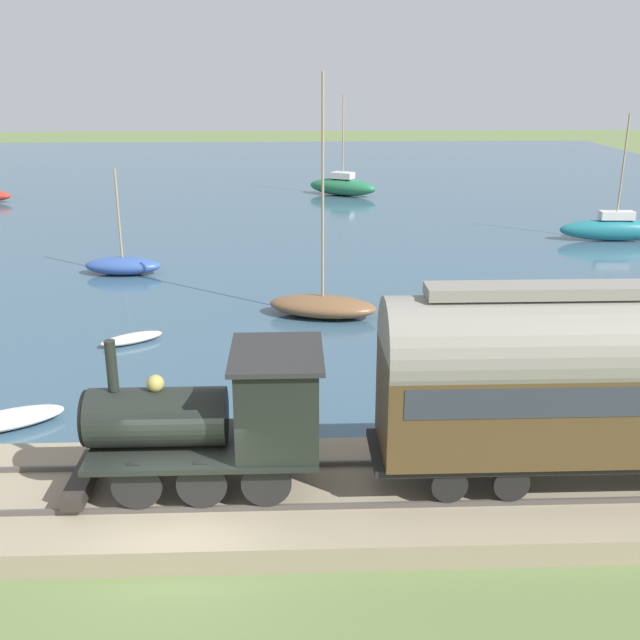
{
  "coord_description": "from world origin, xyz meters",
  "views": [
    {
      "loc": [
        -12.72,
        -2.2,
        9.2
      ],
      "look_at": [
        7.89,
        -2.98,
        2.15
      ],
      "focal_mm": 42.0,
      "sensor_mm": 36.0,
      "label": 1
    }
  ],
  "objects_px": {
    "steam_locomotive": "(224,413)",
    "rowboat_off_pier": "(132,339)",
    "sailboat_teal": "(615,229)",
    "rowboat_mid_harbor": "(7,420)",
    "passenger_coach": "(617,374)",
    "sailboat_blue": "(123,265)",
    "sailboat_brown": "(323,305)",
    "sailboat_green": "(343,186)"
  },
  "relations": [
    {
      "from": "steam_locomotive",
      "to": "rowboat_off_pier",
      "type": "height_order",
      "value": "steam_locomotive"
    },
    {
      "from": "sailboat_teal",
      "to": "rowboat_mid_harbor",
      "type": "bearing_deg",
      "value": 133.69
    },
    {
      "from": "passenger_coach",
      "to": "sailboat_blue",
      "type": "bearing_deg",
      "value": 36.63
    },
    {
      "from": "rowboat_off_pier",
      "to": "rowboat_mid_harbor",
      "type": "xyz_separation_m",
      "value": [
        -6.32,
        2.06,
        0.05
      ]
    },
    {
      "from": "sailboat_brown",
      "to": "rowboat_off_pier",
      "type": "height_order",
      "value": "sailboat_brown"
    },
    {
      "from": "sailboat_blue",
      "to": "sailboat_green",
      "type": "bearing_deg",
      "value": -24.13
    },
    {
      "from": "sailboat_brown",
      "to": "rowboat_off_pier",
      "type": "distance_m",
      "value": 7.28
    },
    {
      "from": "rowboat_off_pier",
      "to": "rowboat_mid_harbor",
      "type": "bearing_deg",
      "value": 130.81
    },
    {
      "from": "rowboat_off_pier",
      "to": "rowboat_mid_harbor",
      "type": "distance_m",
      "value": 6.65
    },
    {
      "from": "steam_locomotive",
      "to": "passenger_coach",
      "type": "distance_m",
      "value": 8.26
    },
    {
      "from": "passenger_coach",
      "to": "rowboat_off_pier",
      "type": "bearing_deg",
      "value": 49.74
    },
    {
      "from": "sailboat_teal",
      "to": "passenger_coach",
      "type": "bearing_deg",
      "value": 160.28
    },
    {
      "from": "steam_locomotive",
      "to": "sailboat_teal",
      "type": "xyz_separation_m",
      "value": [
        25.7,
        -19.23,
        -1.67
      ]
    },
    {
      "from": "sailboat_brown",
      "to": "rowboat_off_pier",
      "type": "relative_size",
      "value": 3.97
    },
    {
      "from": "passenger_coach",
      "to": "sailboat_blue",
      "type": "height_order",
      "value": "passenger_coach"
    },
    {
      "from": "steam_locomotive",
      "to": "sailboat_blue",
      "type": "height_order",
      "value": "sailboat_blue"
    },
    {
      "from": "passenger_coach",
      "to": "sailboat_teal",
      "type": "bearing_deg",
      "value": -23.18
    },
    {
      "from": "sailboat_green",
      "to": "sailboat_blue",
      "type": "height_order",
      "value": "sailboat_green"
    },
    {
      "from": "steam_locomotive",
      "to": "sailboat_brown",
      "type": "relative_size",
      "value": 0.59
    },
    {
      "from": "sailboat_green",
      "to": "sailboat_teal",
      "type": "relative_size",
      "value": 1.07
    },
    {
      "from": "sailboat_brown",
      "to": "rowboat_mid_harbor",
      "type": "height_order",
      "value": "sailboat_brown"
    },
    {
      "from": "sailboat_blue",
      "to": "sailboat_brown",
      "type": "bearing_deg",
      "value": -121.75
    },
    {
      "from": "steam_locomotive",
      "to": "rowboat_off_pier",
      "type": "relative_size",
      "value": 2.36
    },
    {
      "from": "sailboat_blue",
      "to": "rowboat_mid_harbor",
      "type": "relative_size",
      "value": 1.54
    },
    {
      "from": "passenger_coach",
      "to": "rowboat_mid_harbor",
      "type": "xyz_separation_m",
      "value": [
        4.17,
        14.45,
        -2.86
      ]
    },
    {
      "from": "sailboat_green",
      "to": "rowboat_mid_harbor",
      "type": "distance_m",
      "value": 38.86
    },
    {
      "from": "sailboat_teal",
      "to": "sailboat_brown",
      "type": "bearing_deg",
      "value": 130.49
    },
    {
      "from": "sailboat_brown",
      "to": "sailboat_blue",
      "type": "relative_size",
      "value": 1.86
    },
    {
      "from": "passenger_coach",
      "to": "rowboat_mid_harbor",
      "type": "height_order",
      "value": "passenger_coach"
    },
    {
      "from": "sailboat_brown",
      "to": "rowboat_mid_harbor",
      "type": "bearing_deg",
      "value": 150.28
    },
    {
      "from": "steam_locomotive",
      "to": "sailboat_brown",
      "type": "height_order",
      "value": "sailboat_brown"
    },
    {
      "from": "sailboat_teal",
      "to": "rowboat_mid_harbor",
      "type": "relative_size",
      "value": 2.16
    },
    {
      "from": "sailboat_teal",
      "to": "rowboat_off_pier",
      "type": "xyz_separation_m",
      "value": [
        -15.21,
        23.39,
        -0.5
      ]
    },
    {
      "from": "passenger_coach",
      "to": "rowboat_mid_harbor",
      "type": "relative_size",
      "value": 3.27
    },
    {
      "from": "passenger_coach",
      "to": "sailboat_green",
      "type": "height_order",
      "value": "sailboat_green"
    },
    {
      "from": "passenger_coach",
      "to": "sailboat_green",
      "type": "distance_m",
      "value": 41.47
    },
    {
      "from": "sailboat_green",
      "to": "sailboat_blue",
      "type": "bearing_deg",
      "value": -179.76
    },
    {
      "from": "sailboat_teal",
      "to": "rowboat_off_pier",
      "type": "distance_m",
      "value": 27.9
    },
    {
      "from": "sailboat_green",
      "to": "sailboat_brown",
      "type": "distance_m",
      "value": 28.26
    },
    {
      "from": "steam_locomotive",
      "to": "rowboat_mid_harbor",
      "type": "bearing_deg",
      "value": 56.19
    },
    {
      "from": "steam_locomotive",
      "to": "sailboat_teal",
      "type": "height_order",
      "value": "sailboat_teal"
    },
    {
      "from": "sailboat_blue",
      "to": "rowboat_off_pier",
      "type": "height_order",
      "value": "sailboat_blue"
    }
  ]
}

